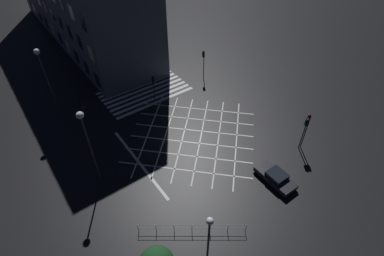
% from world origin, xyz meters
% --- Properties ---
extents(ground_plane, '(200.00, 200.00, 0.00)m').
position_xyz_m(ground_plane, '(0.00, 0.00, 0.00)').
color(ground_plane, black).
extents(road_markings, '(17.14, 23.01, 0.01)m').
position_xyz_m(road_markings, '(0.32, -6.95, 0.00)').
color(road_markings, silver).
rests_on(road_markings, ground_plane).
extents(traffic_light_nw_main, '(0.39, 0.36, 4.26)m').
position_xyz_m(traffic_light_nw_main, '(-8.31, 8.39, 3.04)').
color(traffic_light_nw_main, '#2D2D30').
rests_on(traffic_light_nw_main, ground_plane).
extents(traffic_light_se_cross, '(0.36, 0.39, 3.67)m').
position_xyz_m(traffic_light_se_cross, '(8.95, -8.70, 2.63)').
color(traffic_light_se_cross, '#2D2D30').
rests_on(traffic_light_se_cross, ground_plane).
extents(traffic_light_sw_main, '(0.39, 0.36, 4.24)m').
position_xyz_m(traffic_light_sw_main, '(-8.50, -9.00, 3.02)').
color(traffic_light_sw_main, '#2D2D30').
rests_on(traffic_light_sw_main, ground_plane).
extents(traffic_light_nw_cross, '(0.36, 0.39, 4.56)m').
position_xyz_m(traffic_light_nw_cross, '(-8.70, 8.32, 3.24)').
color(traffic_light_nw_cross, '#2D2D30').
rests_on(traffic_light_nw_cross, ground_plane).
extents(traffic_light_median_south, '(0.36, 0.39, 3.55)m').
position_xyz_m(traffic_light_median_south, '(-0.15, -8.45, 2.54)').
color(traffic_light_median_south, '#2D2D30').
rests_on(traffic_light_median_south, ground_plane).
extents(street_lamp_east, '(0.46, 0.46, 8.48)m').
position_xyz_m(street_lamp_east, '(8.37, 13.27, 5.64)').
color(street_lamp_east, '#2D2D30').
rests_on(street_lamp_east, ground_plane).
extents(street_lamp_west, '(0.61, 0.61, 9.10)m').
position_xyz_m(street_lamp_west, '(10.98, -12.28, 6.89)').
color(street_lamp_west, '#2D2D30').
rests_on(street_lamp_west, ground_plane).
extents(street_lamp_far, '(0.63, 0.63, 8.68)m').
position_xyz_m(street_lamp_far, '(10.99, -0.21, 6.69)').
color(street_lamp_far, '#2D2D30').
rests_on(street_lamp_far, ground_plane).
extents(waiting_car, '(1.83, 4.19, 1.19)m').
position_xyz_m(waiting_car, '(-2.85, 9.97, 0.57)').
color(waiting_car, black).
rests_on(waiting_car, ground_plane).
extents(pedestrian_railing, '(7.41, 5.40, 1.05)m').
position_xyz_m(pedestrian_railing, '(6.93, 9.54, 0.68)').
color(pedestrian_railing, gray).
rests_on(pedestrian_railing, ground_plane).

